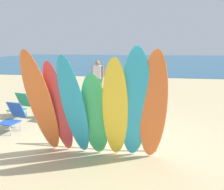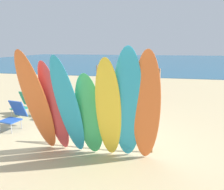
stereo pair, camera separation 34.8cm
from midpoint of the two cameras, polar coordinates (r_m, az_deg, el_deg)
name	(u,v)px [view 2 (the right image)]	position (r m, az deg, el deg)	size (l,w,h in m)	color
ground	(141,74)	(18.87, 8.17, 5.54)	(60.00, 60.00, 0.00)	#D3BC8C
ocean_water	(149,60)	(36.69, 10.01, 9.09)	(60.00, 40.00, 0.02)	#235B7F
surfboard_rack	(98,126)	(5.16, -1.82, -8.19)	(2.67, 0.07, 0.72)	brown
surfboard_orange_0	(38,106)	(4.71, -17.21, -2.75)	(0.51, 0.08, 2.56)	orange
surfboard_red_1	(55,109)	(4.73, -13.00, -3.75)	(0.47, 0.08, 2.26)	#D13D42
surfboard_teal_2	(69,110)	(4.43, -9.21, -3.91)	(0.48, 0.07, 2.46)	#289EC6
surfboard_green_3	(90,117)	(4.50, -3.76, -5.84)	(0.57, 0.06, 2.02)	#38B266
surfboard_yellow_4	(109,113)	(4.23, 1.48, -4.79)	(0.50, 0.07, 2.41)	yellow
surfboard_teal_5	(128,109)	(4.20, 6.60, -3.69)	(0.58, 0.07, 2.58)	#289EC6
surfboard_orange_6	(146,111)	(4.22, 11.48, -4.17)	(0.54, 0.08, 2.50)	orange
beachgoer_strolling	(121,75)	(10.80, 3.47, 5.31)	(0.44, 0.63, 1.69)	tan
beachgoer_midbeach	(133,89)	(8.04, 6.73, 1.68)	(0.38, 0.55, 1.47)	#9E704C
beachgoer_near_rack	(155,77)	(11.32, 12.25, 4.76)	(0.54, 0.28, 1.47)	tan
beachgoer_by_water	(102,75)	(10.60, -1.67, 5.26)	(0.63, 0.32, 1.71)	#9E704C
beach_chair_red	(24,103)	(8.11, -21.39, -2.08)	(0.65, 0.77, 0.83)	#B7B7BC
beach_chair_blue	(15,114)	(6.93, -23.21, -4.76)	(0.61, 0.75, 0.82)	#B7B7BC
beach_chair_striped	(52,106)	(7.51, -14.38, -2.74)	(0.60, 0.72, 0.83)	#B7B7BC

